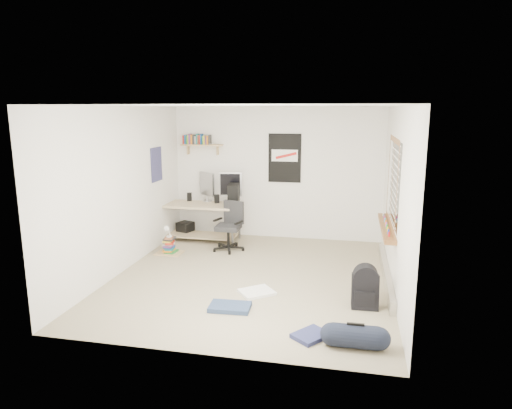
% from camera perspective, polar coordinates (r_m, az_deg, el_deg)
% --- Properties ---
extents(floor, '(4.00, 4.50, 0.01)m').
position_cam_1_polar(floor, '(6.89, -0.53, -9.08)').
color(floor, gray).
rests_on(floor, ground).
extents(ceiling, '(4.00, 4.50, 0.01)m').
position_cam_1_polar(ceiling, '(6.44, -0.58, 12.27)').
color(ceiling, white).
rests_on(ceiling, ground).
extents(back_wall, '(4.00, 0.01, 2.50)m').
position_cam_1_polar(back_wall, '(8.74, 2.62, 3.89)').
color(back_wall, silver).
rests_on(back_wall, ground).
extents(left_wall, '(0.01, 4.50, 2.50)m').
position_cam_1_polar(left_wall, '(7.25, -16.25, 1.78)').
color(left_wall, silver).
rests_on(left_wall, ground).
extents(right_wall, '(0.01, 4.50, 2.50)m').
position_cam_1_polar(right_wall, '(6.43, 17.16, 0.50)').
color(right_wall, silver).
rests_on(right_wall, ground).
extents(desk, '(1.56, 0.80, 0.68)m').
position_cam_1_polar(desk, '(8.72, -6.91, -2.12)').
color(desk, '#CDAA8E').
rests_on(desk, floor).
extents(monitor_left, '(0.39, 0.31, 0.44)m').
position_cam_1_polar(monitor_left, '(8.84, -6.13, 1.67)').
color(monitor_left, '#A1A0A5').
rests_on(monitor_left, desk).
extents(monitor_right, '(0.43, 0.18, 0.46)m').
position_cam_1_polar(monitor_right, '(8.71, -3.16, 1.62)').
color(monitor_right, '#B3B3B9').
rests_on(monitor_right, desk).
extents(pc_tower, '(0.25, 0.43, 0.42)m').
position_cam_1_polar(pc_tower, '(8.43, -2.80, 1.15)').
color(pc_tower, black).
rests_on(pc_tower, desk).
extents(keyboard, '(0.45, 0.28, 0.02)m').
position_cam_1_polar(keyboard, '(8.78, -7.87, 0.15)').
color(keyboard, black).
rests_on(keyboard, desk).
extents(speaker_left, '(0.11, 0.11, 0.18)m').
position_cam_1_polar(speaker_left, '(8.96, -8.32, 0.88)').
color(speaker_left, black).
rests_on(speaker_left, desk).
extents(speaker_right, '(0.12, 0.12, 0.18)m').
position_cam_1_polar(speaker_right, '(8.70, -4.92, 0.64)').
color(speaker_right, black).
rests_on(speaker_right, desk).
extents(office_chair, '(0.71, 0.71, 0.87)m').
position_cam_1_polar(office_chair, '(8.04, -3.49, -2.35)').
color(office_chair, '#252528').
rests_on(office_chair, floor).
extents(wall_shelf, '(0.80, 0.22, 0.24)m').
position_cam_1_polar(wall_shelf, '(8.92, -6.78, 7.40)').
color(wall_shelf, tan).
rests_on(wall_shelf, back_wall).
extents(poster_back_wall, '(0.62, 0.03, 0.92)m').
position_cam_1_polar(poster_back_wall, '(8.66, 3.60, 5.80)').
color(poster_back_wall, black).
rests_on(poster_back_wall, back_wall).
extents(poster_left_wall, '(0.02, 0.42, 0.60)m').
position_cam_1_polar(poster_left_wall, '(8.27, -12.34, 4.92)').
color(poster_left_wall, navy).
rests_on(poster_left_wall, left_wall).
extents(window, '(0.10, 1.50, 1.26)m').
position_cam_1_polar(window, '(6.69, 16.58, 2.69)').
color(window, brown).
rests_on(window, right_wall).
extents(baseboard_heater, '(0.08, 2.50, 0.18)m').
position_cam_1_polar(baseboard_heater, '(7.02, 15.96, -8.32)').
color(baseboard_heater, '#B7B2A8').
rests_on(baseboard_heater, floor).
extents(backpack, '(0.34, 0.28, 0.44)m').
position_cam_1_polar(backpack, '(6.01, 13.46, -10.54)').
color(backpack, black).
rests_on(backpack, floor).
extents(duffel_bag, '(0.25, 0.25, 0.49)m').
position_cam_1_polar(duffel_bag, '(5.07, 12.29, -15.65)').
color(duffel_bag, black).
rests_on(duffel_bag, floor).
extents(tshirt, '(0.56, 0.55, 0.04)m').
position_cam_1_polar(tshirt, '(6.31, 0.09, -10.88)').
color(tshirt, silver).
rests_on(tshirt, floor).
extents(jeans_a, '(0.53, 0.35, 0.06)m').
position_cam_1_polar(jeans_a, '(5.85, -3.28, -12.66)').
color(jeans_a, navy).
rests_on(jeans_a, floor).
extents(jeans_b, '(0.46, 0.48, 0.05)m').
position_cam_1_polar(jeans_b, '(5.23, 6.87, -15.92)').
color(jeans_b, navy).
rests_on(jeans_b, floor).
extents(book_stack, '(0.47, 0.41, 0.27)m').
position_cam_1_polar(book_stack, '(8.06, -10.83, -5.01)').
color(book_stack, brown).
rests_on(book_stack, floor).
extents(desk_lamp, '(0.13, 0.19, 0.18)m').
position_cam_1_polar(desk_lamp, '(7.97, -10.82, -3.48)').
color(desk_lamp, silver).
rests_on(desk_lamp, book_stack).
extents(subwoofer, '(0.34, 0.34, 0.30)m').
position_cam_1_polar(subwoofer, '(9.07, -8.81, -3.11)').
color(subwoofer, black).
rests_on(subwoofer, floor).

